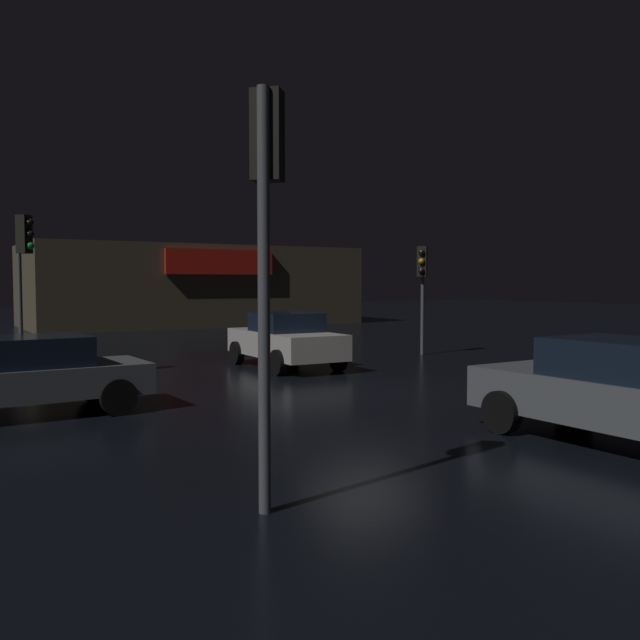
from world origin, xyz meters
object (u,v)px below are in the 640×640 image
(store_building, at_px, (192,286))
(traffic_signal_cross_left, at_px, (422,274))
(car_crossing, at_px, (28,375))
(car_near, at_px, (621,391))
(traffic_signal_opposite, at_px, (24,253))
(car_far, at_px, (286,340))
(traffic_signal_cross_right, at_px, (266,206))

(store_building, distance_m, traffic_signal_cross_left, 20.14)
(car_crossing, bearing_deg, traffic_signal_cross_left, 19.01)
(store_building, bearing_deg, car_near, -98.80)
(store_building, height_order, car_crossing, store_building)
(traffic_signal_opposite, bearing_deg, car_far, -8.84)
(car_far, bearing_deg, car_crossing, -152.58)
(traffic_signal_cross_right, bearing_deg, car_crossing, 101.94)
(traffic_signal_cross_right, distance_m, car_near, 6.36)
(traffic_signal_cross_left, xyz_separation_m, car_far, (-5.51, -0.61, -1.94))
(car_crossing, bearing_deg, store_building, 63.54)
(traffic_signal_opposite, bearing_deg, traffic_signal_cross_right, -85.86)
(car_far, bearing_deg, traffic_signal_cross_right, -118.85)
(traffic_signal_opposite, height_order, car_near, traffic_signal_opposite)
(car_near, distance_m, car_crossing, 10.17)
(car_near, bearing_deg, traffic_signal_cross_left, 64.14)
(traffic_signal_cross_right, distance_m, car_crossing, 7.51)
(store_building, relative_size, car_far, 4.16)
(store_building, bearing_deg, traffic_signal_cross_right, -108.87)
(car_crossing, bearing_deg, car_far, 27.42)
(traffic_signal_cross_left, bearing_deg, car_far, -173.69)
(traffic_signal_cross_right, distance_m, car_far, 12.53)
(store_building, height_order, car_near, store_building)
(traffic_signal_opposite, bearing_deg, car_crossing, -97.10)
(store_building, height_order, traffic_signal_cross_left, store_building)
(traffic_signal_cross_left, height_order, car_near, traffic_signal_cross_left)
(car_near, xyz_separation_m, car_crossing, (-7.34, 7.04, -0.06))
(traffic_signal_cross_right, xyz_separation_m, car_far, (5.93, 10.76, -2.46))
(traffic_signal_cross_left, relative_size, car_crossing, 0.84)
(car_crossing, bearing_deg, traffic_signal_cross_right, -78.06)
(traffic_signal_cross_right, bearing_deg, traffic_signal_cross_left, 44.83)
(store_building, height_order, traffic_signal_opposite, store_building)
(store_building, distance_m, car_near, 32.01)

